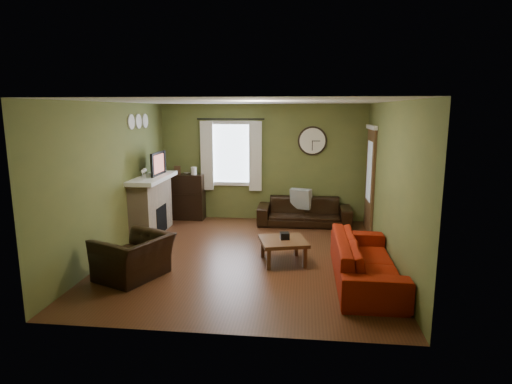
# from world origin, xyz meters

# --- Properties ---
(floor) EXTENTS (4.60, 5.20, 0.00)m
(floor) POSITION_xyz_m (0.00, 0.00, 0.00)
(floor) COLOR #462514
(floor) RESTS_ON ground
(ceiling) EXTENTS (4.60, 5.20, 0.00)m
(ceiling) POSITION_xyz_m (0.00, 0.00, 2.60)
(ceiling) COLOR white
(ceiling) RESTS_ON ground
(wall_left) EXTENTS (0.00, 5.20, 2.60)m
(wall_left) POSITION_xyz_m (-2.30, 0.00, 1.30)
(wall_left) COLOR #59612E
(wall_left) RESTS_ON ground
(wall_right) EXTENTS (0.00, 5.20, 2.60)m
(wall_right) POSITION_xyz_m (2.30, 0.00, 1.30)
(wall_right) COLOR #59612E
(wall_right) RESTS_ON ground
(wall_back) EXTENTS (4.60, 0.00, 2.60)m
(wall_back) POSITION_xyz_m (0.00, 2.60, 1.30)
(wall_back) COLOR #59612E
(wall_back) RESTS_ON ground
(wall_front) EXTENTS (4.60, 0.00, 2.60)m
(wall_front) POSITION_xyz_m (0.00, -2.60, 1.30)
(wall_front) COLOR #59612E
(wall_front) RESTS_ON ground
(fireplace) EXTENTS (0.40, 1.40, 1.10)m
(fireplace) POSITION_xyz_m (-2.10, 1.15, 0.55)
(fireplace) COLOR tan
(fireplace) RESTS_ON floor
(firebox) EXTENTS (0.04, 0.60, 0.55)m
(firebox) POSITION_xyz_m (-1.91, 1.15, 0.30)
(firebox) COLOR black
(firebox) RESTS_ON fireplace
(mantel) EXTENTS (0.58, 1.60, 0.08)m
(mantel) POSITION_xyz_m (-2.07, 1.15, 1.14)
(mantel) COLOR white
(mantel) RESTS_ON fireplace
(tv) EXTENTS (0.08, 0.60, 0.35)m
(tv) POSITION_xyz_m (-2.05, 1.30, 1.35)
(tv) COLOR black
(tv) RESTS_ON mantel
(tv_screen) EXTENTS (0.02, 0.62, 0.36)m
(tv_screen) POSITION_xyz_m (-1.97, 1.30, 1.41)
(tv_screen) COLOR #994C3F
(tv_screen) RESTS_ON mantel
(medallion_left) EXTENTS (0.28, 0.28, 0.03)m
(medallion_left) POSITION_xyz_m (-2.28, 0.80, 2.25)
(medallion_left) COLOR white
(medallion_left) RESTS_ON wall_left
(medallion_mid) EXTENTS (0.28, 0.28, 0.03)m
(medallion_mid) POSITION_xyz_m (-2.28, 1.15, 2.25)
(medallion_mid) COLOR white
(medallion_mid) RESTS_ON wall_left
(medallion_right) EXTENTS (0.28, 0.28, 0.03)m
(medallion_right) POSITION_xyz_m (-2.28, 1.50, 2.25)
(medallion_right) COLOR white
(medallion_right) RESTS_ON wall_left
(window_pane) EXTENTS (1.00, 0.02, 1.30)m
(window_pane) POSITION_xyz_m (-0.70, 2.58, 1.50)
(window_pane) COLOR silver
(window_pane) RESTS_ON wall_back
(curtain_rod) EXTENTS (0.03, 0.03, 1.50)m
(curtain_rod) POSITION_xyz_m (-0.70, 2.48, 2.27)
(curtain_rod) COLOR black
(curtain_rod) RESTS_ON wall_back
(curtain_left) EXTENTS (0.28, 0.04, 1.55)m
(curtain_left) POSITION_xyz_m (-1.25, 2.48, 1.45)
(curtain_left) COLOR silver
(curtain_left) RESTS_ON wall_back
(curtain_right) EXTENTS (0.28, 0.04, 1.55)m
(curtain_right) POSITION_xyz_m (-0.15, 2.48, 1.45)
(curtain_right) COLOR silver
(curtain_right) RESTS_ON wall_back
(wall_clock) EXTENTS (0.64, 0.06, 0.64)m
(wall_clock) POSITION_xyz_m (1.10, 2.55, 1.80)
(wall_clock) COLOR white
(wall_clock) RESTS_ON wall_back
(door) EXTENTS (0.05, 0.90, 2.10)m
(door) POSITION_xyz_m (2.27, 1.85, 1.05)
(door) COLOR brown
(door) RESTS_ON floor
(bookshelf) EXTENTS (0.87, 0.37, 1.03)m
(bookshelf) POSITION_xyz_m (-1.75, 2.40, 0.52)
(bookshelf) COLOR black
(bookshelf) RESTS_ON floor
(book) EXTENTS (0.26, 0.27, 0.02)m
(book) POSITION_xyz_m (-1.83, 2.60, 0.96)
(book) COLOR #50321E
(book) RESTS_ON bookshelf
(sofa_brown) EXTENTS (2.00, 0.78, 0.59)m
(sofa_brown) POSITION_xyz_m (0.95, 2.19, 0.29)
(sofa_brown) COLOR black
(sofa_brown) RESTS_ON floor
(pillow_left) EXTENTS (0.43, 0.24, 0.42)m
(pillow_left) POSITION_xyz_m (0.91, 2.38, 0.55)
(pillow_left) COLOR #91999B
(pillow_left) RESTS_ON sofa_brown
(pillow_right) EXTENTS (0.46, 0.27, 0.44)m
(pillow_right) POSITION_xyz_m (0.87, 2.29, 0.55)
(pillow_right) COLOR #91999B
(pillow_right) RESTS_ON sofa_brown
(sofa_red) EXTENTS (0.87, 2.22, 0.65)m
(sofa_red) POSITION_xyz_m (1.85, -0.88, 0.32)
(sofa_red) COLOR maroon
(sofa_red) RESTS_ON floor
(armchair) EXTENTS (1.19, 1.25, 0.64)m
(armchair) POSITION_xyz_m (-1.56, -1.12, 0.32)
(armchair) COLOR black
(armchair) RESTS_ON floor
(coffee_table) EXTENTS (0.89, 0.89, 0.39)m
(coffee_table) POSITION_xyz_m (0.62, -0.22, 0.19)
(coffee_table) COLOR #50321E
(coffee_table) RESTS_ON floor
(tissue_box) EXTENTS (0.17, 0.17, 0.11)m
(tissue_box) POSITION_xyz_m (0.64, -0.19, 0.40)
(tissue_box) COLOR black
(tissue_box) RESTS_ON coffee_table
(wine_glass_a) EXTENTS (0.07, 0.07, 0.20)m
(wine_glass_a) POSITION_xyz_m (-2.05, 0.65, 1.28)
(wine_glass_a) COLOR white
(wine_glass_a) RESTS_ON mantel
(wine_glass_b) EXTENTS (0.07, 0.07, 0.21)m
(wine_glass_b) POSITION_xyz_m (-2.05, 0.76, 1.29)
(wine_glass_b) COLOR white
(wine_glass_b) RESTS_ON mantel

